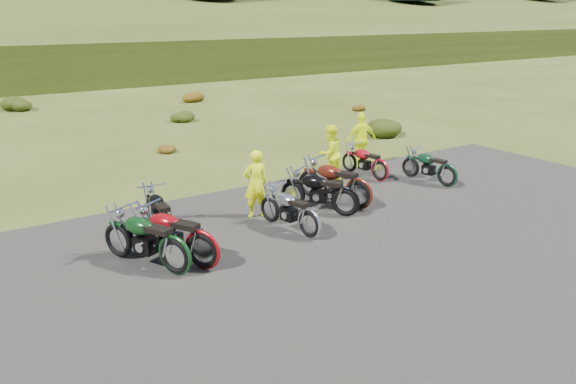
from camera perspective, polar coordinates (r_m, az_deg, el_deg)
ground at (r=13.23m, az=4.22°, el=-3.85°), size 300.00×300.00×0.00m
gravel_pad at (r=11.84m, az=10.15°, el=-6.81°), size 20.00×12.00×0.04m
hill_slope at (r=60.37m, az=-26.64°, el=11.43°), size 300.00×45.97×9.37m
shrub_3 at (r=32.19m, az=-25.73°, el=8.25°), size 1.56×1.56×0.92m
shrub_4 at (r=20.73m, az=-12.36°, el=4.49°), size 0.77×0.77×0.45m
shrub_5 at (r=26.60m, az=-10.75°, el=7.68°), size 1.03×1.03×0.61m
shrub_6 at (r=32.53m, az=-9.71°, el=9.70°), size 1.30×1.30×0.77m
shrub_7 at (r=23.51m, az=9.86°, el=6.79°), size 1.56×1.56×0.92m
shrub_8 at (r=29.35m, az=6.94°, el=8.64°), size 0.77×0.77×0.45m
motorcycle_0 at (r=12.61m, az=-11.96°, el=-5.35°), size 0.85×2.10×1.07m
motorcycle_1 at (r=11.35m, az=-8.56°, el=-7.85°), size 1.81×2.38×1.21m
motorcycle_2 at (r=11.20m, az=-11.27°, el=-8.36°), size 1.69×2.40×1.20m
motorcycle_3 at (r=12.66m, az=2.16°, el=-4.83°), size 0.98×2.08×1.05m
motorcycle_4 at (r=14.61m, az=7.13°, el=-1.80°), size 1.46×2.43×1.21m
motorcycle_5 at (r=14.05m, az=5.78°, el=-2.56°), size 1.70×2.23×1.13m
motorcycle_6 at (r=17.06m, az=9.28°, el=1.00°), size 0.84×1.97×1.00m
motorcycle_7 at (r=16.94m, az=15.77°, el=0.43°), size 0.93×2.00×1.01m
person_middle at (r=13.72m, az=-3.30°, el=0.73°), size 0.68×0.51×1.70m
person_right_a at (r=16.66m, az=4.25°, el=3.83°), size 0.94×0.80×1.70m
person_right_b at (r=18.42m, az=7.45°, el=5.22°), size 1.10×0.61×1.78m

